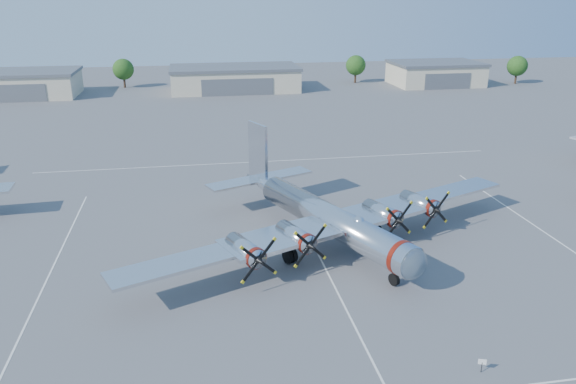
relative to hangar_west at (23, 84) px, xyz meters
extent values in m
plane|color=#565658|center=(45.00, -81.96, -2.71)|extent=(260.00, 260.00, 0.00)
cube|color=silver|center=(23.00, -86.96, -2.71)|extent=(0.15, 40.00, 0.01)
cube|color=silver|center=(45.00, -86.96, -2.71)|extent=(0.15, 40.00, 0.01)
cube|color=silver|center=(67.00, -86.96, -2.71)|extent=(0.15, 40.00, 0.01)
cube|color=silver|center=(45.00, -56.96, -2.71)|extent=(60.00, 0.15, 0.01)
cube|color=beige|center=(0.00, 0.04, -0.31)|extent=(22.00, 14.00, 4.80)
cube|color=slate|center=(0.00, 0.04, 2.39)|extent=(22.60, 14.60, 0.60)
cube|color=slate|center=(0.00, -7.01, -0.91)|extent=(12.10, 0.20, 3.60)
cube|color=beige|center=(45.00, 0.04, -0.31)|extent=(28.00, 14.00, 4.80)
cube|color=slate|center=(45.00, 0.04, 2.39)|extent=(28.60, 14.60, 0.60)
cube|color=slate|center=(45.00, -7.01, -0.91)|extent=(15.40, 0.20, 3.60)
cube|color=beige|center=(93.00, 0.04, -0.31)|extent=(20.00, 14.00, 4.80)
cube|color=slate|center=(93.00, 0.04, 2.39)|extent=(20.60, 14.60, 0.60)
cube|color=slate|center=(93.00, -7.01, -0.91)|extent=(11.00, 0.20, 3.60)
cylinder|color=#382619|center=(20.00, 8.04, -1.31)|extent=(0.50, 0.50, 2.80)
sphere|color=#1F4112|center=(20.00, 8.04, 1.53)|extent=(4.80, 4.80, 4.80)
cylinder|color=#382619|center=(75.00, 6.04, -1.31)|extent=(0.50, 0.50, 2.80)
sphere|color=#1F4112|center=(75.00, 6.04, 1.53)|extent=(4.80, 4.80, 4.80)
cylinder|color=#382619|center=(113.00, -1.96, -1.31)|extent=(0.50, 0.50, 2.80)
sphere|color=#1F4112|center=(113.00, -1.96, 1.53)|extent=(4.80, 4.80, 4.80)
cylinder|color=black|center=(51.04, -102.42, -2.37)|extent=(0.05, 0.05, 0.69)
cube|color=white|center=(51.04, -102.42, -1.98)|extent=(0.46, 0.19, 0.35)
camera|label=1|loc=(34.96, -127.79, 18.69)|focal=35.00mm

